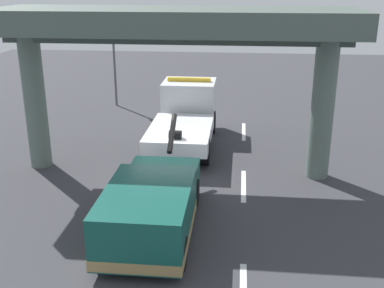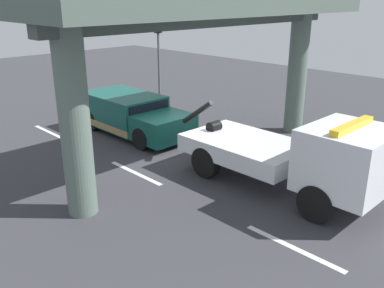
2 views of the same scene
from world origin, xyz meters
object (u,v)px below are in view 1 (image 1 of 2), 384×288
at_px(traffic_light_far, 114,47).
at_px(tow_truck_white, 186,114).
at_px(towed_van_green, 152,208).
at_px(traffic_cone_orange, 125,172).

bearing_deg(traffic_light_far, tow_truck_white, -140.96).
xyz_separation_m(towed_van_green, traffic_light_far, (13.50, 4.48, 2.38)).
relative_size(towed_van_green, traffic_cone_orange, 8.07).
relative_size(tow_truck_white, traffic_cone_orange, 11.26).
bearing_deg(towed_van_green, traffic_cone_orange, 24.81).
distance_m(towed_van_green, traffic_light_far, 14.42).
bearing_deg(traffic_cone_orange, traffic_light_far, 15.96).
xyz_separation_m(traffic_light_far, traffic_cone_orange, (-9.99, -2.86, -2.85)).
height_order(tow_truck_white, traffic_cone_orange, tow_truck_white).
bearing_deg(tow_truck_white, towed_van_green, -179.98).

